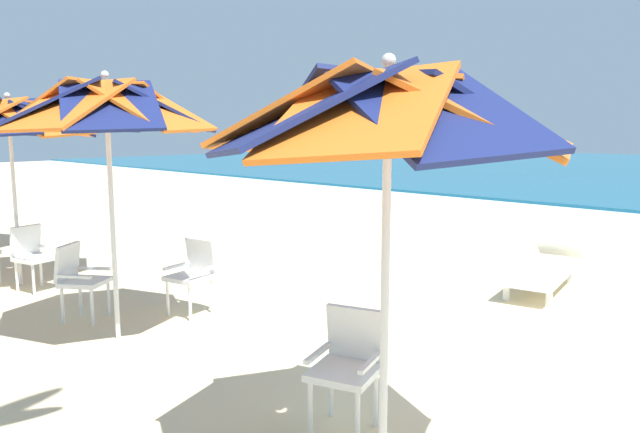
# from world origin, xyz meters

# --- Properties ---
(ground_plane) EXTENTS (80.00, 80.00, 0.00)m
(ground_plane) POSITION_xyz_m (0.00, 0.00, 0.00)
(ground_plane) COLOR beige
(beach_umbrella_0) EXTENTS (2.06, 2.06, 2.53)m
(beach_umbrella_0) POSITION_xyz_m (-0.45, -2.72, 2.19)
(beach_umbrella_0) COLOR silver
(beach_umbrella_0) RESTS_ON ground
(plastic_chair_0) EXTENTS (0.56, 0.58, 0.87)m
(plastic_chair_0) POSITION_xyz_m (-1.09, -2.32, 0.50)
(plastic_chair_0) COLOR white
(plastic_chair_0) RESTS_ON ground
(beach_umbrella_1) EXTENTS (2.15, 2.15, 2.69)m
(beach_umbrella_1) POSITION_xyz_m (-3.99, -2.59, 2.32)
(beach_umbrella_1) COLOR silver
(beach_umbrella_1) RESTS_ON ground
(plastic_chair_1) EXTENTS (0.63, 0.62, 0.87)m
(plastic_chair_1) POSITION_xyz_m (-4.86, -2.59, 0.50)
(plastic_chair_1) COLOR white
(plastic_chair_1) RESTS_ON ground
(plastic_chair_2) EXTENTS (0.52, 0.55, 0.87)m
(plastic_chair_2) POSITION_xyz_m (-4.16, -1.55, 0.50)
(plastic_chair_2) COLOR white
(plastic_chair_2) RESTS_ON ground
(beach_umbrella_2) EXTENTS (2.35, 2.35, 2.61)m
(beach_umbrella_2) POSITION_xyz_m (-6.97, -2.50, 2.26)
(beach_umbrella_2) COLOR silver
(beach_umbrella_2) RESTS_ON ground
(plastic_chair_3) EXTENTS (0.56, 0.53, 0.87)m
(plastic_chair_3) POSITION_xyz_m (-6.52, -2.48, 0.50)
(plastic_chair_3) COLOR white
(plastic_chair_3) RESTS_ON ground
(sun_lounger_2) EXTENTS (1.02, 2.22, 0.62)m
(sun_lounger_2) POSITION_xyz_m (-1.71, 2.35, 0.28)
(sun_lounger_2) COLOR white
(sun_lounger_2) RESTS_ON ground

